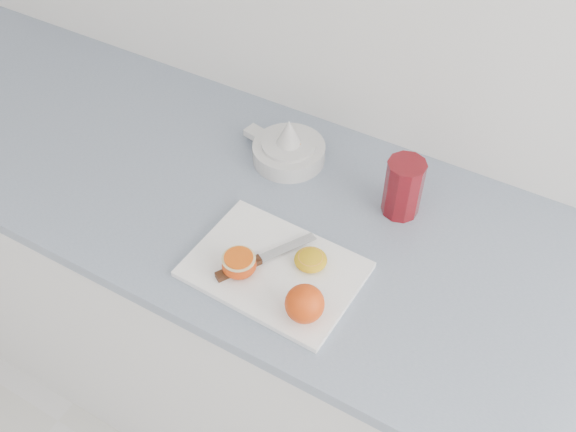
{
  "coord_description": "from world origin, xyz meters",
  "views": [
    {
      "loc": [
        0.59,
        0.92,
        1.83
      ],
      "look_at": [
        0.19,
        1.63,
        0.96
      ],
      "focal_mm": 40.0,
      "sensor_mm": 36.0,
      "label": 1
    }
  ],
  "objects_px": {
    "citrus_juicer": "(288,149)",
    "red_tumbler": "(403,189)",
    "counter": "(320,348)",
    "cutting_board": "(274,269)",
    "half_orange": "(239,264)"
  },
  "relations": [
    {
      "from": "red_tumbler",
      "to": "citrus_juicer",
      "type": "bearing_deg",
      "value": 175.29
    },
    {
      "from": "counter",
      "to": "red_tumbler",
      "type": "height_order",
      "value": "red_tumbler"
    },
    {
      "from": "citrus_juicer",
      "to": "red_tumbler",
      "type": "distance_m",
      "value": 0.28
    },
    {
      "from": "counter",
      "to": "citrus_juicer",
      "type": "relative_size",
      "value": 12.44
    },
    {
      "from": "citrus_juicer",
      "to": "red_tumbler",
      "type": "bearing_deg",
      "value": -4.71
    },
    {
      "from": "counter",
      "to": "cutting_board",
      "type": "relative_size",
      "value": 8.09
    },
    {
      "from": "red_tumbler",
      "to": "cutting_board",
      "type": "bearing_deg",
      "value": -117.84
    },
    {
      "from": "counter",
      "to": "half_orange",
      "type": "distance_m",
      "value": 0.52
    },
    {
      "from": "counter",
      "to": "cutting_board",
      "type": "bearing_deg",
      "value": -103.98
    },
    {
      "from": "counter",
      "to": "cutting_board",
      "type": "height_order",
      "value": "cutting_board"
    },
    {
      "from": "counter",
      "to": "citrus_juicer",
      "type": "bearing_deg",
      "value": 141.24
    },
    {
      "from": "citrus_juicer",
      "to": "counter",
      "type": "bearing_deg",
      "value": -38.76
    },
    {
      "from": "half_orange",
      "to": "red_tumbler",
      "type": "bearing_deg",
      "value": 57.84
    },
    {
      "from": "half_orange",
      "to": "citrus_juicer",
      "type": "height_order",
      "value": "citrus_juicer"
    },
    {
      "from": "cutting_board",
      "to": "half_orange",
      "type": "xyz_separation_m",
      "value": [
        -0.05,
        -0.04,
        0.03
      ]
    }
  ]
}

